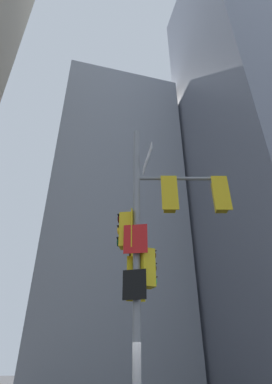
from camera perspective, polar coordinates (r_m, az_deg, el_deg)
The scene contains 3 objects.
building_tower_right at distance 35.28m, azimuth 23.01°, elevation 13.63°, with size 13.51×13.51×50.61m, color slate.
building_mid_block at distance 34.47m, azimuth -5.10°, elevation -4.44°, with size 13.73×13.73×34.42m, color #9399A3.
signal_pole_assembly at distance 8.17m, azimuth 2.96°, elevation -9.88°, with size 3.22×3.27×8.86m.
Camera 1 is at (-1.88, -7.19, 2.10)m, focal length 27.06 mm.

